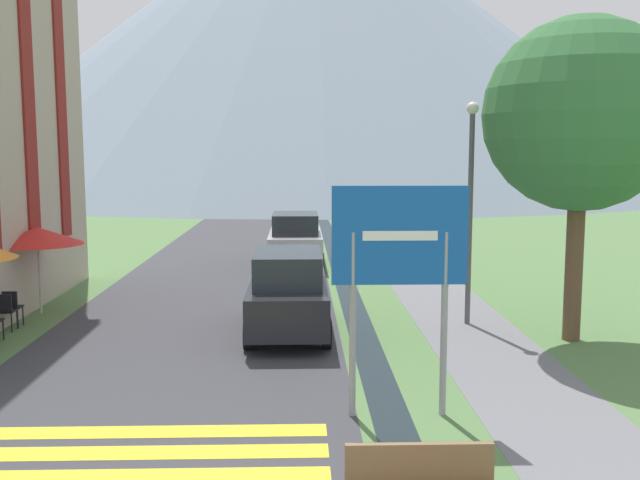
{
  "coord_description": "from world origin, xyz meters",
  "views": [
    {
      "loc": [
        -0.15,
        -5.71,
        3.94
      ],
      "look_at": [
        0.3,
        10.0,
        1.97
      ],
      "focal_mm": 40.0,
      "sensor_mm": 36.0,
      "label": 1
    }
  ],
  "objects_px": {
    "road_sign": "(399,260)",
    "parked_car_far": "(295,239)",
    "tree_by_path": "(581,115)",
    "streetlamp": "(470,194)",
    "cafe_umbrella_rear_red": "(38,236)",
    "cafe_chair_far_right": "(10,305)",
    "cafe_chair_far_left": "(5,309)",
    "parked_car_near": "(288,292)"
  },
  "relations": [
    {
      "from": "road_sign",
      "to": "cafe_umbrella_rear_red",
      "type": "xyz_separation_m",
      "value": [
        -7.76,
        6.97,
        -0.45
      ]
    },
    {
      "from": "tree_by_path",
      "to": "road_sign",
      "type": "bearing_deg",
      "value": -135.25
    },
    {
      "from": "road_sign",
      "to": "parked_car_far",
      "type": "bearing_deg",
      "value": 96.5
    },
    {
      "from": "road_sign",
      "to": "parked_car_far",
      "type": "height_order",
      "value": "road_sign"
    },
    {
      "from": "parked_car_near",
      "to": "cafe_chair_far_right",
      "type": "height_order",
      "value": "parked_car_near"
    },
    {
      "from": "parked_car_far",
      "to": "cafe_umbrella_rear_red",
      "type": "relative_size",
      "value": 1.81
    },
    {
      "from": "cafe_umbrella_rear_red",
      "to": "streetlamp",
      "type": "height_order",
      "value": "streetlamp"
    },
    {
      "from": "streetlamp",
      "to": "tree_by_path",
      "type": "height_order",
      "value": "tree_by_path"
    },
    {
      "from": "cafe_chair_far_left",
      "to": "cafe_umbrella_rear_red",
      "type": "height_order",
      "value": "cafe_umbrella_rear_red"
    },
    {
      "from": "parked_car_far",
      "to": "cafe_chair_far_right",
      "type": "height_order",
      "value": "parked_car_far"
    },
    {
      "from": "tree_by_path",
      "to": "streetlamp",
      "type": "bearing_deg",
      "value": 141.71
    },
    {
      "from": "parked_car_far",
      "to": "cafe_chair_far_left",
      "type": "height_order",
      "value": "parked_car_far"
    },
    {
      "from": "parked_car_near",
      "to": "parked_car_far",
      "type": "distance_m",
      "value": 9.2
    },
    {
      "from": "parked_car_far",
      "to": "streetlamp",
      "type": "height_order",
      "value": "streetlamp"
    },
    {
      "from": "cafe_chair_far_right",
      "to": "streetlamp",
      "type": "relative_size",
      "value": 0.17
    },
    {
      "from": "parked_car_near",
      "to": "streetlamp",
      "type": "relative_size",
      "value": 0.82
    },
    {
      "from": "road_sign",
      "to": "parked_car_far",
      "type": "xyz_separation_m",
      "value": [
        -1.6,
        14.07,
        -1.44
      ]
    },
    {
      "from": "parked_car_far",
      "to": "cafe_chair_far_left",
      "type": "xyz_separation_m",
      "value": [
        -6.3,
        -8.87,
        -0.4
      ]
    },
    {
      "from": "cafe_chair_far_right",
      "to": "cafe_umbrella_rear_red",
      "type": "distance_m",
      "value": 2.0
    },
    {
      "from": "tree_by_path",
      "to": "cafe_chair_far_right",
      "type": "bearing_deg",
      "value": 173.72
    },
    {
      "from": "cafe_chair_far_right",
      "to": "tree_by_path",
      "type": "height_order",
      "value": "tree_by_path"
    },
    {
      "from": "road_sign",
      "to": "parked_car_near",
      "type": "height_order",
      "value": "road_sign"
    },
    {
      "from": "parked_car_near",
      "to": "streetlamp",
      "type": "xyz_separation_m",
      "value": [
        4.09,
        0.78,
        2.07
      ]
    },
    {
      "from": "parked_car_far",
      "to": "streetlamp",
      "type": "distance_m",
      "value": 9.54
    },
    {
      "from": "cafe_umbrella_rear_red",
      "to": "tree_by_path",
      "type": "relative_size",
      "value": 0.33
    },
    {
      "from": "parked_car_near",
      "to": "parked_car_far",
      "type": "xyz_separation_m",
      "value": [
        0.1,
        9.2,
        0.0
      ]
    },
    {
      "from": "road_sign",
      "to": "streetlamp",
      "type": "bearing_deg",
      "value": 67.15
    },
    {
      "from": "parked_car_far",
      "to": "cafe_chair_far_right",
      "type": "relative_size",
      "value": 4.64
    },
    {
      "from": "streetlamp",
      "to": "tree_by_path",
      "type": "relative_size",
      "value": 0.76
    },
    {
      "from": "cafe_umbrella_rear_red",
      "to": "streetlamp",
      "type": "distance_m",
      "value": 10.29
    },
    {
      "from": "road_sign",
      "to": "cafe_chair_far_right",
      "type": "xyz_separation_m",
      "value": [
        -7.92,
        5.53,
        -1.84
      ]
    },
    {
      "from": "parked_car_far",
      "to": "tree_by_path",
      "type": "relative_size",
      "value": 0.59
    },
    {
      "from": "cafe_umbrella_rear_red",
      "to": "cafe_chair_far_right",
      "type": "bearing_deg",
      "value": -96.11
    },
    {
      "from": "road_sign",
      "to": "cafe_chair_far_right",
      "type": "height_order",
      "value": "road_sign"
    },
    {
      "from": "parked_car_near",
      "to": "cafe_chair_far_right",
      "type": "relative_size",
      "value": 4.81
    },
    {
      "from": "road_sign",
      "to": "cafe_umbrella_rear_red",
      "type": "relative_size",
      "value": 1.58
    },
    {
      "from": "road_sign",
      "to": "cafe_chair_far_left",
      "type": "height_order",
      "value": "road_sign"
    },
    {
      "from": "cafe_chair_far_right",
      "to": "cafe_chair_far_left",
      "type": "distance_m",
      "value": 0.33
    },
    {
      "from": "cafe_chair_far_right",
      "to": "cafe_umbrella_rear_red",
      "type": "relative_size",
      "value": 0.39
    },
    {
      "from": "streetlamp",
      "to": "tree_by_path",
      "type": "xyz_separation_m",
      "value": [
        1.85,
        -1.46,
        1.67
      ]
    },
    {
      "from": "cafe_umbrella_rear_red",
      "to": "cafe_chair_far_left",
      "type": "bearing_deg",
      "value": -94.59
    },
    {
      "from": "cafe_chair_far_right",
      "to": "parked_car_near",
      "type": "bearing_deg",
      "value": 16.06
    }
  ]
}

